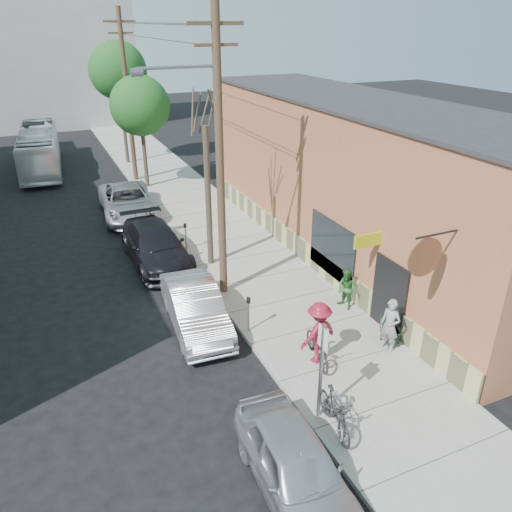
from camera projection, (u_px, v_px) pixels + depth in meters
name	position (u px, v px, depth m)	size (l,w,h in m)	color
ground	(190.00, 364.00, 15.14)	(120.00, 120.00, 0.00)	black
sidewalk	(206.00, 220.00, 25.74)	(4.50, 58.00, 0.15)	#A4A298
cafe_building	(354.00, 180.00, 21.14)	(6.60, 20.20, 6.61)	#A9613F
end_cap_building	(32.00, 60.00, 46.46)	(18.00, 8.00, 12.00)	#ADACA7
sign_post	(322.00, 363.00, 12.24)	(0.07, 0.45, 2.80)	slate
parking_meter_near	(249.00, 309.00, 16.14)	(0.14, 0.14, 1.24)	slate
parking_meter_far	(186.00, 232.00, 21.93)	(0.14, 0.14, 1.24)	slate
utility_pole_near	(218.00, 153.00, 16.63)	(3.57, 0.28, 10.00)	#503A28
utility_pole_far	(127.00, 95.00, 29.83)	(1.80, 0.28, 10.00)	#503A28
tree_bare	(208.00, 198.00, 19.85)	(0.24, 0.24, 5.71)	#44392C
tree_leafy_mid	(140.00, 106.00, 28.73)	(3.44, 3.44, 6.52)	#44392C
tree_leafy_far	(118.00, 71.00, 33.26)	(3.83, 3.83, 8.13)	#44392C
patio_chair_a	(391.00, 331.00, 15.70)	(0.50, 0.50, 0.88)	#0F381F
patio_chair_b	(391.00, 330.00, 15.73)	(0.50, 0.50, 0.88)	#0F381F
patron_grey	(390.00, 325.00, 15.18)	(0.64, 0.42, 1.75)	gray
patron_green	(346.00, 289.00, 17.47)	(0.73, 0.57, 1.50)	#2A6629
cyclist	(319.00, 333.00, 14.65)	(1.27, 0.73, 1.96)	maroon
cyclist_bike	(318.00, 346.00, 14.86)	(0.65, 1.87, 0.98)	black
parked_bike_a	(335.00, 412.00, 12.31)	(0.52, 1.83, 1.10)	black
parked_bike_b	(339.00, 410.00, 12.52)	(0.56, 1.60, 0.84)	gray
car_0	(296.00, 466.00, 10.76)	(1.72, 4.27, 1.45)	#B3B5BB
car_1	(196.00, 308.00, 16.62)	(1.59, 4.57, 1.51)	silver
car_2	(156.00, 245.00, 21.14)	(2.22, 5.45, 1.58)	black
car_3	(128.00, 202.00, 26.16)	(2.64, 5.72, 1.59)	#A4A6AC
bus	(40.00, 150.00, 33.96)	(2.39, 10.21, 2.85)	white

